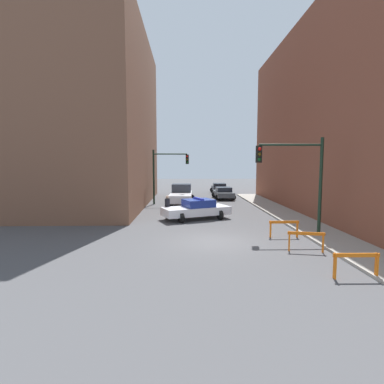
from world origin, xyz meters
The scene contains 14 objects.
ground_plane centered at (0.00, 0.00, 0.00)m, with size 120.00×120.00×0.00m, color #4C4C4F.
sidewalk_right centered at (6.20, 0.00, 0.06)m, with size 2.40×44.00×0.12m.
building_corner_left centered at (-12.00, 14.00, 8.02)m, with size 14.00×20.00×16.03m.
building_right centered at (13.40, 8.00, 7.47)m, with size 12.00×28.00×14.95m.
traffic_light_near centered at (4.73, 1.21, 3.53)m, with size 3.64×0.35×5.20m.
traffic_light_far centered at (-3.30, 13.83, 3.40)m, with size 3.44×0.35×5.20m.
police_car centered at (-0.62, 6.09, 0.72)m, with size 5.05×3.50×1.52m.
white_truck centered at (-1.79, 13.87, 0.91)m, with size 2.78×5.48×1.90m.
parked_car_near centered at (2.83, 17.96, 0.67)m, with size 2.37×4.36×1.31m.
parked_car_mid centered at (3.10, 24.28, 0.67)m, with size 2.33×4.33×1.31m.
pedestrian_crossing centered at (-2.69, 6.26, 0.86)m, with size 0.41×0.41×1.66m.
barrier_front centered at (4.38, -4.97, 0.62)m, with size 1.60×0.18×0.90m.
barrier_mid centered at (3.94, -1.83, 0.62)m, with size 1.58×0.44×0.90m.
barrier_back centered at (3.81, 0.76, 0.62)m, with size 1.60×0.17×0.90m.
Camera 1 is at (-1.48, -14.75, 3.96)m, focal length 28.00 mm.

